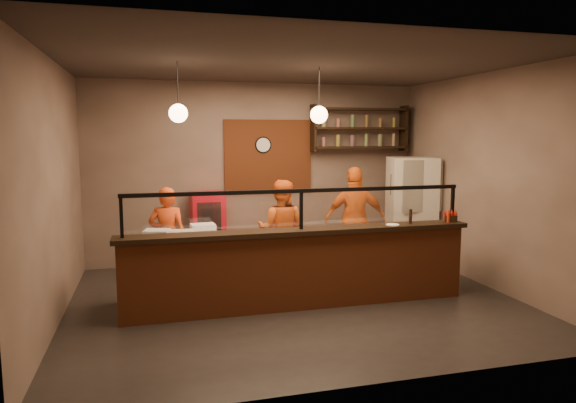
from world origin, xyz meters
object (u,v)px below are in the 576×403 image
object	(u,v)px
red_cooler	(208,230)
condiment_caddy	(450,218)
cook_mid	(281,230)
cook_right	(355,219)
cook_left	(167,237)
wall_clock	(263,145)
pizza_dough	(364,229)
pepper_mill	(410,216)
fridge	(411,210)

from	to	relation	value
red_cooler	condiment_caddy	size ratio (longest dim) A/B	7.76
cook_mid	red_cooler	xyz separation A→B (m)	(-1.04, 1.03, -0.14)
red_cooler	cook_right	bearing A→B (deg)	-22.04
cook_right	red_cooler	world-z (taller)	cook_right
cook_mid	red_cooler	size ratio (longest dim) A/B	1.21
cook_right	red_cooler	distance (m)	2.53
condiment_caddy	cook_right	bearing A→B (deg)	116.35
cook_mid	cook_left	bearing A→B (deg)	22.20
cook_mid	cook_right	world-z (taller)	cook_right
wall_clock	cook_right	xyz separation A→B (m)	(1.32, -1.17, -1.22)
pizza_dough	pepper_mill	distance (m)	0.74
fridge	cook_left	bearing A→B (deg)	-159.95
cook_left	fridge	world-z (taller)	fridge
fridge	pepper_mill	world-z (taller)	fridge
fridge	pizza_dough	distance (m)	1.99
red_cooler	pepper_mill	size ratio (longest dim) A/B	6.51
wall_clock	pepper_mill	distance (m)	3.26
red_cooler	condiment_caddy	distance (m)	4.01
fridge	pizza_dough	size ratio (longest dim) A/B	4.20
fridge	condiment_caddy	distance (m)	1.90
cook_mid	fridge	size ratio (longest dim) A/B	0.84
red_cooler	pepper_mill	distance (m)	3.55
cook_left	cook_right	distance (m)	3.08
fridge	cook_mid	bearing A→B (deg)	-155.61
cook_mid	condiment_caddy	bearing A→B (deg)	169.06
pizza_dough	pepper_mill	size ratio (longest dim) A/B	2.23
red_cooler	pizza_dough	xyz separation A→B (m)	(2.07, -1.92, 0.25)
red_cooler	wall_clock	bearing A→B (deg)	14.42
cook_mid	red_cooler	distance (m)	1.47
wall_clock	condiment_caddy	size ratio (longest dim) A/B	1.78
cook_mid	pizza_dough	bearing A→B (deg)	161.99
condiment_caddy	cook_mid	bearing A→B (deg)	146.30
cook_right	pizza_dough	size ratio (longest dim) A/B	3.91
cook_mid	pepper_mill	bearing A→B (deg)	159.08
wall_clock	pizza_dough	xyz separation A→B (m)	(1.02, -2.23, -1.19)
wall_clock	fridge	size ratio (longest dim) A/B	0.16
condiment_caddy	red_cooler	bearing A→B (deg)	142.25
cook_left	cook_right	bearing A→B (deg)	-167.94
pizza_dough	cook_mid	bearing A→B (deg)	139.23
pizza_dough	condiment_caddy	size ratio (longest dim) A/B	2.65
cook_left	red_cooler	world-z (taller)	cook_left
cook_right	fridge	size ratio (longest dim) A/B	0.93
cook_mid	pepper_mill	xyz separation A→B (m)	(1.48, -1.42, 0.37)
fridge	red_cooler	xyz separation A→B (m)	(-3.55, 0.58, -0.29)
wall_clock	cook_left	distance (m)	2.58
wall_clock	pepper_mill	bearing A→B (deg)	-61.87
wall_clock	cook_right	world-z (taller)	wall_clock
cook_left	red_cooler	size ratio (longest dim) A/B	1.16
fridge	condiment_caddy	world-z (taller)	fridge
cook_mid	red_cooler	world-z (taller)	cook_mid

